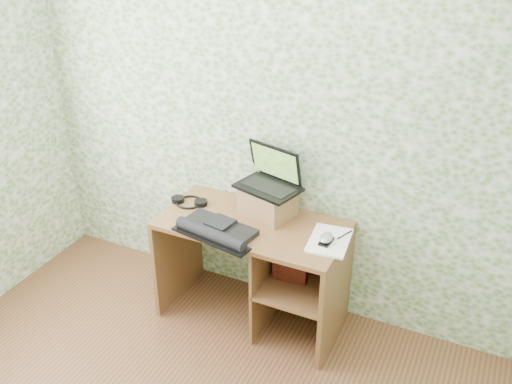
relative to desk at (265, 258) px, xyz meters
The scene contains 10 objects.
wall_back 0.87m from the desk, 105.57° to the left, with size 3.50×3.50×0.00m, color white.
desk is the anchor object (origin of this frame).
riser 0.38m from the desk, 106.41° to the left, with size 0.31×0.26×0.19m, color #8B5C3E.
laptop 0.54m from the desk, 102.17° to the left, with size 0.45×0.37×0.26m.
keyboard 0.44m from the desk, 133.12° to the right, with size 0.55×0.35×0.08m.
headphones 0.64m from the desk, behind, with size 0.25×0.21×0.03m.
notepad 0.52m from the desk, ahead, with size 0.23×0.33×0.02m, color white.
mouse 0.53m from the desk, ahead, with size 0.07×0.12×0.04m, color #B5B5B8.
pen 0.59m from the desk, ahead, with size 0.01×0.01×0.14m, color black.
red_box 0.20m from the desk, ahead, with size 0.22×0.07×0.26m, color maroon.
Camera 1 is at (1.35, -1.35, 2.66)m, focal length 40.00 mm.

